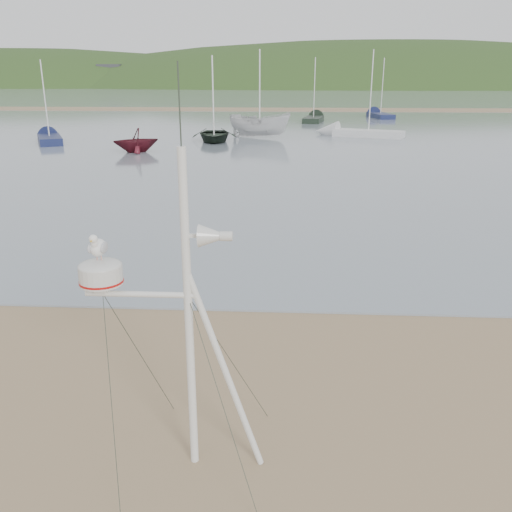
# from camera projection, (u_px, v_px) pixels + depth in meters

# --- Properties ---
(ground) EXTENTS (560.00, 560.00, 0.00)m
(ground) POSITION_uv_depth(u_px,v_px,m) (125.00, 432.00, 7.35)
(ground) COLOR #836A4C
(ground) RESTS_ON ground
(water) EXTENTS (560.00, 256.00, 0.04)m
(water) POSITION_uv_depth(u_px,v_px,m) (280.00, 94.00, 132.24)
(water) COLOR slate
(water) RESTS_ON ground
(sandbar) EXTENTS (560.00, 7.00, 0.07)m
(sandbar) POSITION_uv_depth(u_px,v_px,m) (273.00, 109.00, 73.56)
(sandbar) COLOR #836A4C
(sandbar) RESTS_ON water
(hill_ridge) EXTENTS (620.00, 180.00, 80.00)m
(hill_ridge) POSITION_uv_depth(u_px,v_px,m) (326.00, 133.00, 234.96)
(hill_ridge) COLOR #223A17
(hill_ridge) RESTS_ON ground
(far_cottages) EXTENTS (294.40, 6.30, 8.00)m
(far_cottages) POSITION_uv_depth(u_px,v_px,m) (292.00, 76.00, 191.36)
(far_cottages) COLOR silver
(far_cottages) RESTS_ON ground
(mast_rig) EXTENTS (2.10, 2.24, 4.75)m
(mast_rig) POSITION_uv_depth(u_px,v_px,m) (186.00, 383.00, 6.40)
(mast_rig) COLOR silver
(mast_rig) RESTS_ON ground
(boat_dark) EXTENTS (3.33, 1.32, 4.54)m
(boat_dark) POSITION_uv_depth(u_px,v_px,m) (213.00, 109.00, 37.99)
(boat_dark) COLOR black
(boat_dark) RESTS_ON water
(boat_red) EXTENTS (2.46, 2.79, 2.76)m
(boat_red) POSITION_uv_depth(u_px,v_px,m) (135.00, 129.00, 33.04)
(boat_red) COLOR #4E121C
(boat_red) RESTS_ON water
(boat_white) EXTENTS (2.20, 2.17, 4.79)m
(boat_white) POSITION_uv_depth(u_px,v_px,m) (260.00, 105.00, 40.40)
(boat_white) COLOR silver
(boat_white) RESTS_ON water
(sailboat_dark_mid) EXTENTS (2.69, 6.91, 6.70)m
(sailboat_dark_mid) POSITION_uv_depth(u_px,v_px,m) (315.00, 118.00, 56.19)
(sailboat_dark_mid) COLOR black
(sailboat_dark_mid) RESTS_ON ground
(sailboat_blue_near) EXTENTS (3.95, 6.01, 5.98)m
(sailboat_blue_near) POSITION_uv_depth(u_px,v_px,m) (49.00, 137.00, 39.07)
(sailboat_blue_near) COLOR #121940
(sailboat_blue_near) RESTS_ON ground
(sailboat_blue_far) EXTENTS (2.71, 7.03, 6.81)m
(sailboat_blue_far) POSITION_uv_depth(u_px,v_px,m) (375.00, 114.00, 61.19)
(sailboat_blue_far) COLOR #121940
(sailboat_blue_far) RESTS_ON ground
(sailboat_white_near) EXTENTS (7.06, 4.17, 6.90)m
(sailboat_white_near) POSITION_uv_depth(u_px,v_px,m) (345.00, 132.00, 42.27)
(sailboat_white_near) COLOR silver
(sailboat_white_near) RESTS_ON ground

